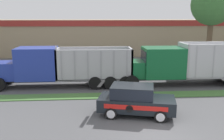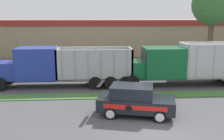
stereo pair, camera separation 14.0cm
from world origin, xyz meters
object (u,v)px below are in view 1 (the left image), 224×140
(dump_truck_lead, at_px, (48,67))
(traffic_cone, at_px, (172,100))
(dump_truck_trail, at_px, (178,65))
(rally_car, at_px, (135,100))

(dump_truck_lead, relative_size, traffic_cone, 23.00)
(dump_truck_trail, xyz_separation_m, traffic_cone, (-1.96, -4.82, -1.43))
(dump_truck_trail, relative_size, traffic_cone, 24.95)
(traffic_cone, bearing_deg, dump_truck_lead, 150.89)
(dump_truck_trail, bearing_deg, dump_truck_lead, 179.34)
(rally_car, bearing_deg, dump_truck_lead, 132.65)
(dump_truck_lead, xyz_separation_m, dump_truck_trail, (10.85, -0.13, 0.04))
(dump_truck_trail, bearing_deg, rally_car, -126.00)
(rally_car, bearing_deg, dump_truck_trail, 54.00)
(dump_truck_trail, xyz_separation_m, rally_car, (-4.73, -6.51, -0.76))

